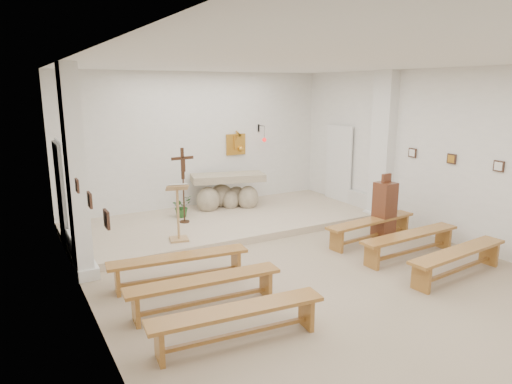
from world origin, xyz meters
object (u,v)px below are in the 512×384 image
crucifix_stand (183,180)px  bench_right_second (410,239)px  lectern (178,212)px  bench_right_third (458,257)px  bench_right_front (371,225)px  bench_left_second (204,286)px  donation_pedestal (384,210)px  bench_left_third (238,317)px  bench_left_front (179,263)px  altar (227,193)px

crucifix_stand → bench_right_second: crucifix_stand is taller
lectern → bench_right_third: 5.13m
bench_right_front → bench_right_third: (0.00, -2.06, 0.00)m
bench_left_second → bench_right_third: bearing=-9.6°
crucifix_stand → donation_pedestal: bearing=-40.4°
bench_right_front → bench_left_third: (-4.14, -2.06, 0.00)m
bench_right_second → crucifix_stand: bearing=126.7°
lectern → bench_left_third: lectern is taller
lectern → crucifix_stand: (0.55, 1.12, 0.39)m
crucifix_stand → bench_left_front: crucifix_stand is taller
lectern → donation_pedestal: size_ratio=0.85×
donation_pedestal → bench_left_front: (-4.54, -0.05, -0.25)m
crucifix_stand → bench_left_second: 4.02m
altar → bench_left_second: altar is taller
bench_right_third → bench_left_second: bearing=161.2°
bench_right_front → bench_right_third: bearing=-95.3°
bench_right_front → bench_left_second: same height
bench_left_front → bench_right_second: (4.14, -1.03, 0.00)m
lectern → crucifix_stand: crucifix_stand is taller
bench_left_front → bench_left_second: 1.03m
lectern → donation_pedestal: 4.26m
donation_pedestal → bench_right_front: 0.47m
lectern → bench_left_front: lectern is taller
crucifix_stand → lectern: bearing=-117.9°
bench_left_front → donation_pedestal: bearing=7.4°
bench_left_second → bench_right_second: 4.14m
donation_pedestal → bench_right_second: (-0.40, -1.08, -0.25)m
donation_pedestal → bench_left_third: bearing=-158.3°
altar → bench_left_third: (-2.56, -5.53, -0.15)m
bench_left_front → bench_right_front: size_ratio=1.00×
bench_left_second → bench_right_third: (4.14, -1.03, 0.00)m
altar → lectern: bearing=-122.6°
crucifix_stand → bench_left_front: bearing=-114.5°
altar → bench_left_front: size_ratio=0.84×
altar → bench_left_second: bearing=-105.3°
altar → bench_right_third: bearing=-59.7°
bench_right_second → bench_right_third: (0.00, -1.03, 0.00)m
bench_left_front → altar: bearing=60.4°
lectern → bench_right_front: size_ratio=0.52×
bench_right_second → bench_left_third: bearing=-167.9°
bench_right_second → altar: bearing=107.5°
bench_left_third → crucifix_stand: bearing=82.5°
altar → bench_right_front: bearing=-51.2°
altar → bench_left_front: (-2.56, -3.47, -0.15)m
altar → donation_pedestal: 3.95m
bench_left_third → bench_right_third: size_ratio=1.00×
donation_pedestal → bench_left_second: (-4.54, -1.08, -0.25)m
donation_pedestal → bench_left_third: size_ratio=0.61×
lectern → bench_left_front: 1.77m
bench_left_third → bench_right_third: same height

